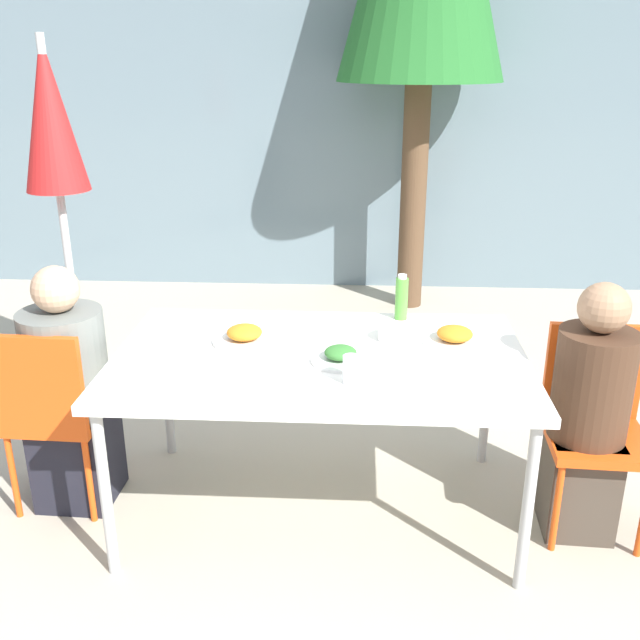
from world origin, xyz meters
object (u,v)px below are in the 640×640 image
(chair_left, at_px, (51,406))
(salad_bowl, at_px, (395,333))
(bottle, at_px, (402,298))
(person_left, at_px, (70,396))
(chair_right, at_px, (595,413))
(person_right, at_px, (588,418))
(drinking_cup, at_px, (351,370))
(closed_umbrella, at_px, (53,139))

(chair_left, height_order, salad_bowl, chair_left)
(bottle, xyz_separation_m, salad_bowl, (-0.04, -0.26, -0.07))
(person_left, height_order, bottle, person_left)
(person_left, distance_m, chair_right, 2.25)
(person_left, bearing_deg, person_right, -0.48)
(bottle, bearing_deg, chair_left, -162.39)
(person_left, distance_m, drinking_cup, 1.30)
(person_left, bearing_deg, bottle, 17.45)
(person_right, distance_m, salad_bowl, 0.86)
(chair_right, bearing_deg, person_left, 2.52)
(bottle, bearing_deg, person_left, -164.63)
(chair_right, relative_size, person_right, 0.79)
(chair_left, distance_m, person_right, 2.25)
(closed_umbrella, height_order, drinking_cup, closed_umbrella)
(person_right, relative_size, closed_umbrella, 0.55)
(closed_umbrella, relative_size, salad_bowl, 14.10)
(salad_bowl, bearing_deg, chair_right, -10.58)
(chair_right, relative_size, drinking_cup, 7.89)
(bottle, height_order, drinking_cup, bottle)
(chair_left, bearing_deg, drinking_cup, -8.03)
(chair_left, bearing_deg, chair_right, 3.51)
(person_right, relative_size, salad_bowl, 7.70)
(salad_bowl, bearing_deg, drinking_cup, -112.22)
(closed_umbrella, bearing_deg, chair_left, -73.93)
(person_left, distance_m, bottle, 1.54)
(chair_left, height_order, person_left, person_left)
(closed_umbrella, bearing_deg, person_left, -70.15)
(chair_left, bearing_deg, closed_umbrella, 108.14)
(bottle, height_order, salad_bowl, bottle)
(chair_right, xyz_separation_m, drinking_cup, (-1.02, -0.29, 0.31))
(chair_left, distance_m, drinking_cup, 1.34)
(person_left, xyz_separation_m, bottle, (1.45, 0.40, 0.35))
(bottle, bearing_deg, drinking_cup, -107.43)
(closed_umbrella, distance_m, salad_bowl, 2.12)
(closed_umbrella, bearing_deg, bottle, -19.23)
(person_right, bearing_deg, chair_left, 2.54)
(salad_bowl, bearing_deg, closed_umbrella, 153.26)
(chair_left, xyz_separation_m, person_right, (2.25, -0.02, 0.02))
(person_right, distance_m, closed_umbrella, 2.97)
(person_right, bearing_deg, person_left, 0.48)
(person_right, xyz_separation_m, bottle, (-0.74, 0.50, 0.34))
(closed_umbrella, bearing_deg, drinking_cup, -39.94)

